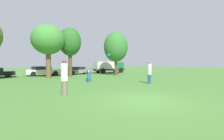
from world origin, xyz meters
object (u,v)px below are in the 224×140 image
person_thrower (64,77)px  tree_3 (116,47)px  delivery_truck_green (108,66)px  frisbee (109,55)px  tree_1 (48,40)px  person_catcher (149,72)px  parked_car_grey (78,70)px  bystander_sitting (89,77)px  tree_2 (70,42)px  parked_car_white (43,71)px

person_thrower → tree_3: size_ratio=0.32×
tree_3 → delivery_truck_green: tree_3 is taller
frisbee → tree_1: bearing=97.8°
delivery_truck_green → person_thrower: bearing=-126.4°
person_thrower → person_catcher: person_thrower is taller
parked_car_grey → delivery_truck_green: (5.78, 0.18, 0.53)m
person_thrower → tree_3: 15.12m
bystander_sitting → tree_2: (0.58, 6.79, 3.96)m
tree_2 → parked_car_white: 5.69m
tree_3 → delivery_truck_green: bearing=67.9°
person_catcher → tree_2: 11.80m
frisbee → parked_car_white: frisbee is taller
person_catcher → tree_3: size_ratio=0.32×
person_catcher → frisbee: size_ratio=7.62×
bystander_sitting → parked_car_grey: parked_car_grey is taller
tree_3 → tree_2: bearing=165.4°
person_catcher → bystander_sitting: 5.56m
parked_car_white → tree_1: bearing=-89.8°
person_thrower → delivery_truck_green: delivery_truck_green is taller
delivery_truck_green → tree_1: bearing=-155.1°
tree_2 → parked_car_white: (-2.69, 3.34, -3.73)m
frisbee → delivery_truck_green: frisbee is taller
parked_car_white → person_thrower: bearing=-94.2°
tree_1 → delivery_truck_green: bearing=22.5°
person_catcher → parked_car_grey: 14.58m
person_thrower → bystander_sitting: 6.50m
bystander_sitting → delivery_truck_green: bearing=50.2°
parked_car_white → delivery_truck_green: (11.02, 0.57, 0.47)m
tree_2 → delivery_truck_green: (8.33, 3.91, -3.26)m
frisbee → parked_car_grey: (3.91, 15.28, -1.67)m
tree_3 → parked_car_white: tree_3 is taller
bystander_sitting → tree_3: bearing=38.0°
tree_2 → frisbee: bearing=-96.8°
person_catcher → tree_1: 12.26m
person_thrower → bystander_sitting: size_ratio=1.83×
bystander_sitting → tree_1: 7.59m
frisbee → tree_2: size_ratio=0.04×
frisbee → delivery_truck_green: 18.28m
tree_1 → parked_car_white: 5.52m
tree_2 → tree_3: size_ratio=1.02×
frisbee → bystander_sitting: (0.79, 4.75, -1.84)m
tree_3 → parked_car_white: bearing=150.7°
bystander_sitting → parked_car_white: parked_car_white is taller
parked_car_white → bystander_sitting: bearing=-75.8°
person_thrower → parked_car_white: 15.42m
delivery_truck_green → parked_car_grey: bearing=-175.8°
person_thrower → tree_1: 11.87m
tree_1 → tree_3: (8.94, -0.86, -0.40)m
frisbee → bystander_sitting: size_ratio=0.24×
parked_car_grey → delivery_truck_green: 5.81m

